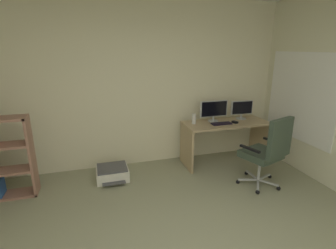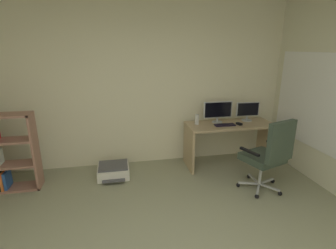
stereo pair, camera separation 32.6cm
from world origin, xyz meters
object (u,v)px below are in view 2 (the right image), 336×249
at_px(computer_mouse, 239,124).
at_px(printer, 114,171).
at_px(monitor_secondary, 248,110).
at_px(keyboard, 225,125).
at_px(monitor_main, 218,111).
at_px(desk, 229,135).
at_px(desktop_speaker, 197,119).
at_px(office_chair, 269,153).

bearing_deg(computer_mouse, printer, 163.48).
distance_m(monitor_secondary, keyboard, 0.57).
distance_m(monitor_secondary, printer, 2.49).
bearing_deg(monitor_main, computer_mouse, -35.25).
relative_size(desk, printer, 2.85).
xyz_separation_m(desktop_speaker, printer, (-1.41, -0.15, -0.73)).
height_order(monitor_main, monitor_secondary, monitor_main).
bearing_deg(monitor_main, monitor_secondary, 0.01).
bearing_deg(office_chair, keyboard, 107.90).
relative_size(computer_mouse, office_chair, 0.09).
height_order(computer_mouse, desktop_speaker, desktop_speaker).
bearing_deg(keyboard, computer_mouse, -0.32).
relative_size(desk, monitor_secondary, 3.58).
height_order(keyboard, computer_mouse, computer_mouse).
relative_size(monitor_main, monitor_secondary, 1.22).
distance_m(desk, desktop_speaker, 0.64).
xyz_separation_m(monitor_secondary, office_chair, (-0.22, -1.08, -0.34)).
xyz_separation_m(desk, computer_mouse, (0.12, -0.09, 0.21)).
distance_m(monitor_main, office_chair, 1.19).
height_order(keyboard, desktop_speaker, desktop_speaker).
height_order(monitor_secondary, computer_mouse, monitor_secondary).
relative_size(monitor_secondary, office_chair, 0.38).
bearing_deg(desk, monitor_main, 147.34).
bearing_deg(printer, desktop_speaker, 5.98).
distance_m(monitor_secondary, desktop_speaker, 0.94).
distance_m(monitor_main, computer_mouse, 0.42).
xyz_separation_m(desk, desktop_speaker, (-0.57, 0.07, 0.28)).
relative_size(keyboard, office_chair, 0.31).
xyz_separation_m(computer_mouse, desktop_speaker, (-0.69, 0.17, 0.07)).
relative_size(keyboard, computer_mouse, 3.40).
bearing_deg(desktop_speaker, keyboard, -20.17).
height_order(desk, monitor_secondary, monitor_secondary).
xyz_separation_m(monitor_secondary, keyboard, (-0.50, -0.21, -0.18)).
relative_size(monitor_main, keyboard, 1.48).
bearing_deg(desktop_speaker, office_chair, -55.24).
xyz_separation_m(computer_mouse, printer, (-2.09, 0.02, -0.66)).
bearing_deg(desk, office_chair, -81.25).
height_order(monitor_main, office_chair, monitor_main).
distance_m(computer_mouse, printer, 2.19).
xyz_separation_m(monitor_main, printer, (-1.79, -0.19, -0.85)).
bearing_deg(desk, computer_mouse, -39.08).
distance_m(desk, monitor_secondary, 0.54).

